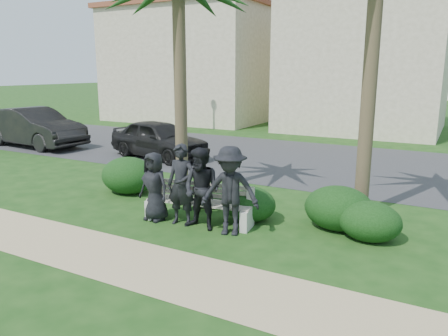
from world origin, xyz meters
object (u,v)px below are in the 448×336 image
at_px(man_a, 154,187).
at_px(man_b, 181,185).
at_px(car_b, 35,127).
at_px(car_a, 159,139).
at_px(street_lamp, 183,76).
at_px(man_d, 230,191).
at_px(man_c, 202,189).
at_px(park_bench, 199,206).

bearing_deg(man_a, man_b, 9.35).
bearing_deg(man_a, car_b, 158.51).
distance_m(car_a, car_b, 6.25).
relative_size(street_lamp, man_d, 2.36).
bearing_deg(man_c, man_a, -176.97).
bearing_deg(man_c, park_bench, 131.52).
bearing_deg(man_b, man_a, 178.92).
xyz_separation_m(park_bench, car_b, (-11.36, 4.81, 0.45)).
height_order(man_b, man_d, man_d).
distance_m(street_lamp, man_d, 14.99).
distance_m(man_a, man_b, 0.69).
xyz_separation_m(park_bench, man_a, (-0.95, -0.34, 0.39)).
bearing_deg(car_a, man_b, -127.95).
bearing_deg(park_bench, car_a, 125.63).
xyz_separation_m(man_a, man_d, (1.86, 0.03, 0.14)).
xyz_separation_m(man_b, man_c, (0.53, -0.05, -0.02)).
relative_size(man_a, man_b, 0.87).
relative_size(park_bench, car_a, 0.58).
distance_m(man_d, car_b, 13.30).
distance_m(man_b, car_a, 7.46).
bearing_deg(car_a, park_bench, -124.96).
bearing_deg(man_c, car_a, 136.17).
height_order(park_bench, man_d, man_d).
height_order(park_bench, car_b, car_b).
xyz_separation_m(man_a, man_c, (1.22, 0.01, 0.10)).
height_order(street_lamp, man_d, street_lamp).
distance_m(man_d, car_a, 8.30).
xyz_separation_m(man_b, man_d, (1.18, -0.02, 0.03)).
height_order(park_bench, man_b, man_b).
distance_m(street_lamp, man_b, 14.30).
relative_size(street_lamp, man_a, 2.81).
bearing_deg(car_b, park_bench, -109.37).
height_order(man_a, man_c, man_c).
distance_m(man_c, car_a, 7.86).
bearing_deg(park_bench, street_lamp, 117.08).
bearing_deg(man_b, man_c, -10.67).
xyz_separation_m(street_lamp, man_a, (7.15, -11.83, -2.18)).
bearing_deg(man_a, man_d, 5.78).
bearing_deg(man_d, street_lamp, 110.42).
bearing_deg(street_lamp, man_a, -58.85).
bearing_deg(car_a, man_c, -125.22).
bearing_deg(car_a, car_b, 106.50).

